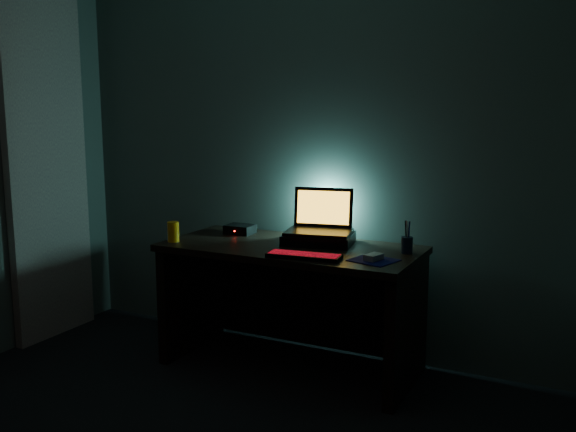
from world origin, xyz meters
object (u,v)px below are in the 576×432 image
object	(u,v)px
laptop	(321,222)
pen_cup	(407,245)
juice_glass	(173,232)
mouse	(374,257)
keyboard	(304,256)
router	(240,229)

from	to	relation	value
laptop	pen_cup	size ratio (longest dim) A/B	4.66
laptop	juice_glass	distance (m)	0.89
laptop	mouse	xyz separation A→B (m)	(0.44, -0.31, -0.10)
keyboard	pen_cup	distance (m)	0.59
mouse	router	world-z (taller)	router
mouse	juice_glass	world-z (taller)	juice_glass
juice_glass	pen_cup	bearing A→B (deg)	13.86
juice_glass	mouse	bearing A→B (deg)	3.74
laptop	keyboard	size ratio (longest dim) A/B	1.02
mouse	keyboard	bearing A→B (deg)	-147.62
pen_cup	router	world-z (taller)	pen_cup
router	pen_cup	bearing A→B (deg)	-4.80
juice_glass	router	world-z (taller)	juice_glass
router	juice_glass	bearing A→B (deg)	-122.65
pen_cup	mouse	bearing A→B (deg)	-113.01
mouse	pen_cup	xyz separation A→B (m)	(0.11, 0.25, 0.03)
keyboard	pen_cup	world-z (taller)	pen_cup
keyboard	juice_glass	bearing A→B (deg)	171.41
keyboard	juice_glass	distance (m)	0.88
laptop	keyboard	distance (m)	0.45
laptop	keyboard	world-z (taller)	laptop
pen_cup	juice_glass	bearing A→B (deg)	-166.14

